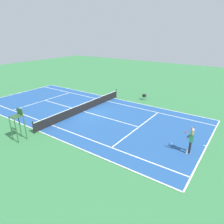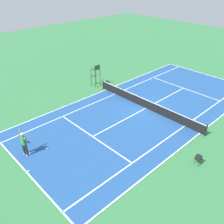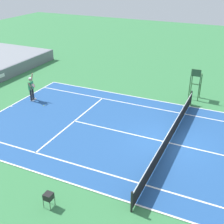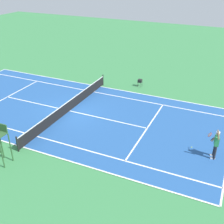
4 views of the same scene
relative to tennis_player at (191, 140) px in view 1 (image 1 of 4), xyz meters
name	(u,v)px [view 1 (image 1 of 4)]	position (x,y,z in m)	size (l,w,h in m)	color
ground_plane	(84,112)	(-1.58, -11.07, -0.99)	(80.00, 80.00, 0.00)	#387F47
court	(84,112)	(-1.58, -11.07, -0.98)	(11.08, 23.88, 0.03)	#235193
net	(84,107)	(-1.58, -11.07, -0.47)	(11.98, 0.10, 1.07)	black
tennis_player	(191,140)	(0.00, 0.00, 0.00)	(0.75, 0.73, 2.08)	#232328
tennis_ball	(172,143)	(-0.49, -1.38, -0.96)	(0.07, 0.07, 0.07)	#D1E533
umpire_chair	(18,121)	(5.52, -11.07, 0.56)	(0.77, 0.77, 2.44)	#2D562D
ball_hopper	(144,95)	(-8.71, -7.77, -0.42)	(0.36, 0.36, 0.70)	black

